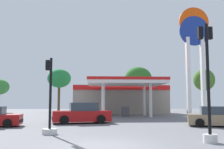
{
  "coord_description": "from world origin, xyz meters",
  "views": [
    {
      "loc": [
        -0.38,
        -10.66,
        1.85
      ],
      "look_at": [
        1.21,
        15.66,
        4.45
      ],
      "focal_mm": 41.73,
      "sensor_mm": 36.0,
      "label": 1
    }
  ],
  "objects_px": {
    "car_2": "(82,114)",
    "tree_3": "(204,80)",
    "traffic_signal_2": "(50,114)",
    "tree_1": "(59,79)",
    "traffic_signal_1": "(208,94)",
    "car_1": "(217,117)",
    "tree_2": "(138,79)",
    "station_pole_sign": "(195,47)"
  },
  "relations": [
    {
      "from": "car_1",
      "to": "tree_3",
      "type": "distance_m",
      "value": 24.2
    },
    {
      "from": "traffic_signal_1",
      "to": "tree_2",
      "type": "distance_m",
      "value": 28.98
    },
    {
      "from": "tree_1",
      "to": "tree_2",
      "type": "relative_size",
      "value": 0.94
    },
    {
      "from": "station_pole_sign",
      "to": "car_2",
      "type": "relative_size",
      "value": 2.67
    },
    {
      "from": "station_pole_sign",
      "to": "car_1",
      "type": "relative_size",
      "value": 3.06
    },
    {
      "from": "traffic_signal_1",
      "to": "tree_3",
      "type": "relative_size",
      "value": 0.78
    },
    {
      "from": "car_2",
      "to": "traffic_signal_2",
      "type": "xyz_separation_m",
      "value": [
        -1.38,
        -6.77,
        0.34
      ]
    },
    {
      "from": "car_2",
      "to": "tree_1",
      "type": "height_order",
      "value": "tree_1"
    },
    {
      "from": "traffic_signal_1",
      "to": "traffic_signal_2",
      "type": "xyz_separation_m",
      "value": [
        -7.5,
        3.27,
        -1.04
      ]
    },
    {
      "from": "tree_1",
      "to": "tree_2",
      "type": "height_order",
      "value": "tree_2"
    },
    {
      "from": "car_1",
      "to": "traffic_signal_1",
      "type": "distance_m",
      "value": 7.76
    },
    {
      "from": "station_pole_sign",
      "to": "car_2",
      "type": "xyz_separation_m",
      "value": [
        -12.9,
        -8.68,
        -7.46
      ]
    },
    {
      "from": "tree_1",
      "to": "traffic_signal_1",
      "type": "bearing_deg",
      "value": -69.71
    },
    {
      "from": "car_1",
      "to": "traffic_signal_2",
      "type": "distance_m",
      "value": 11.57
    },
    {
      "from": "traffic_signal_1",
      "to": "tree_1",
      "type": "distance_m",
      "value": 30.77
    },
    {
      "from": "car_2",
      "to": "traffic_signal_1",
      "type": "distance_m",
      "value": 11.83
    },
    {
      "from": "traffic_signal_2",
      "to": "tree_3",
      "type": "distance_m",
      "value": 32.57
    },
    {
      "from": "traffic_signal_1",
      "to": "traffic_signal_2",
      "type": "height_order",
      "value": "traffic_signal_1"
    },
    {
      "from": "traffic_signal_1",
      "to": "tree_1",
      "type": "bearing_deg",
      "value": 110.29
    },
    {
      "from": "car_1",
      "to": "car_2",
      "type": "xyz_separation_m",
      "value": [
        -9.64,
        3.28,
        0.11
      ]
    },
    {
      "from": "station_pole_sign",
      "to": "car_2",
      "type": "distance_m",
      "value": 17.25
    },
    {
      "from": "station_pole_sign",
      "to": "traffic_signal_1",
      "type": "height_order",
      "value": "station_pole_sign"
    },
    {
      "from": "tree_3",
      "to": "tree_2",
      "type": "bearing_deg",
      "value": -179.12
    },
    {
      "from": "car_2",
      "to": "traffic_signal_2",
      "type": "relative_size",
      "value": 1.17
    },
    {
      "from": "traffic_signal_2",
      "to": "tree_1",
      "type": "height_order",
      "value": "tree_1"
    },
    {
      "from": "tree_1",
      "to": "tree_3",
      "type": "xyz_separation_m",
      "value": [
        22.76,
        0.22,
        -0.1
      ]
    },
    {
      "from": "traffic_signal_1",
      "to": "tree_2",
      "type": "height_order",
      "value": "tree_2"
    },
    {
      "from": "station_pole_sign",
      "to": "traffic_signal_2",
      "type": "bearing_deg",
      "value": -132.77
    },
    {
      "from": "car_2",
      "to": "tree_3",
      "type": "relative_size",
      "value": 0.72
    },
    {
      "from": "car_2",
      "to": "tree_3",
      "type": "height_order",
      "value": "tree_3"
    },
    {
      "from": "station_pole_sign",
      "to": "tree_1",
      "type": "xyz_separation_m",
      "value": [
        -17.4,
        10.01,
        -3.08
      ]
    },
    {
      "from": "traffic_signal_1",
      "to": "station_pole_sign",
      "type": "bearing_deg",
      "value": 70.08
    },
    {
      "from": "tree_1",
      "to": "tree_3",
      "type": "distance_m",
      "value": 22.77
    },
    {
      "from": "traffic_signal_1",
      "to": "car_1",
      "type": "bearing_deg",
      "value": 62.5
    },
    {
      "from": "tree_2",
      "to": "tree_3",
      "type": "bearing_deg",
      "value": 0.88
    },
    {
      "from": "car_1",
      "to": "station_pole_sign",
      "type": "bearing_deg",
      "value": 74.73
    },
    {
      "from": "tree_1",
      "to": "tree_2",
      "type": "xyz_separation_m",
      "value": [
        12.18,
        0.06,
        -0.03
      ]
    },
    {
      "from": "tree_2",
      "to": "tree_3",
      "type": "xyz_separation_m",
      "value": [
        10.59,
        0.16,
        -0.07
      ]
    },
    {
      "from": "tree_3",
      "to": "traffic_signal_2",
      "type": "bearing_deg",
      "value": -127.42
    },
    {
      "from": "traffic_signal_1",
      "to": "tree_1",
      "type": "height_order",
      "value": "tree_1"
    },
    {
      "from": "traffic_signal_1",
      "to": "tree_3",
      "type": "height_order",
      "value": "tree_3"
    },
    {
      "from": "station_pole_sign",
      "to": "car_1",
      "type": "xyz_separation_m",
      "value": [
        -3.26,
        -11.95,
        -7.56
      ]
    }
  ]
}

